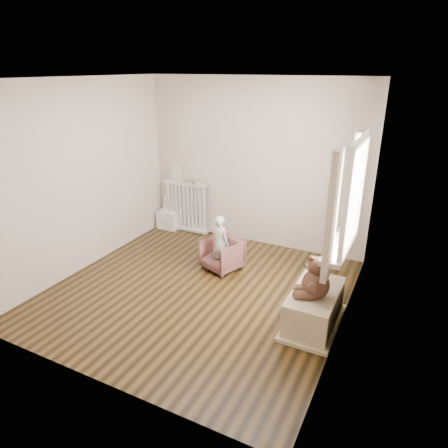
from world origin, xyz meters
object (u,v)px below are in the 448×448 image
at_px(radiator, 186,210).
at_px(plush_cat, 347,224).
at_px(armchair, 222,254).
at_px(toy_vanity, 169,213).
at_px(teddy_bear, 316,277).
at_px(child, 220,243).
at_px(toy_bench, 314,309).

xyz_separation_m(radiator, plush_cat, (2.86, -1.04, 0.61)).
bearing_deg(armchair, radiator, 160.15).
height_order(radiator, toy_vanity, radiator).
xyz_separation_m(armchair, plush_cat, (1.66, -0.04, 0.77)).
distance_m(toy_vanity, teddy_bear, 3.60).
bearing_deg(teddy_bear, armchair, 134.59).
height_order(armchair, child, child).
bearing_deg(plush_cat, child, -159.10).
height_order(toy_vanity, teddy_bear, teddy_bear).
height_order(toy_vanity, armchair, toy_vanity).
bearing_deg(armchair, plush_cat, 18.29).
bearing_deg(plush_cat, armchair, -160.83).
distance_m(armchair, toy_bench, 1.68).
relative_size(teddy_bear, plush_cat, 1.71).
height_order(toy_vanity, toy_bench, toy_vanity).
xyz_separation_m(toy_vanity, teddy_bear, (3.09, -1.81, 0.40)).
relative_size(radiator, toy_vanity, 1.48).
height_order(radiator, plush_cat, plush_cat).
relative_size(toy_bench, teddy_bear, 1.94).
height_order(radiator, teddy_bear, teddy_bear).
bearing_deg(plush_cat, teddy_bear, -78.05).
distance_m(toy_vanity, plush_cat, 3.44).
bearing_deg(radiator, toy_bench, -32.36).
distance_m(radiator, teddy_bear, 3.31).
xyz_separation_m(radiator, toy_vanity, (-0.35, -0.03, -0.11)).
bearing_deg(radiator, armchair, -39.68).
xyz_separation_m(child, plush_cat, (1.66, 0.01, 0.58)).
bearing_deg(armchair, toy_vanity, 167.94).
bearing_deg(child, teddy_bear, 172.38).
bearing_deg(toy_bench, teddy_bear, -82.20).
bearing_deg(teddy_bear, plush_cat, 64.73).
distance_m(teddy_bear, plush_cat, 0.88).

